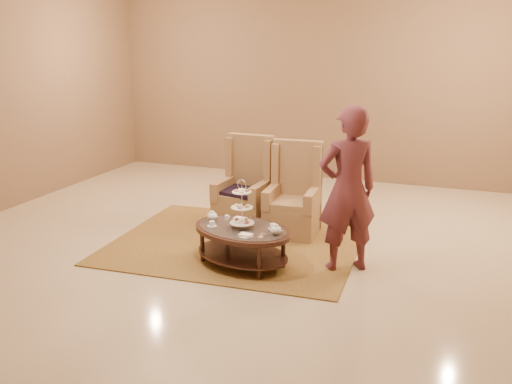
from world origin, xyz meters
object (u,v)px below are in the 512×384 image
at_px(tea_table, 242,235).
at_px(person, 348,190).
at_px(armchair_left, 246,196).
at_px(armchair_right, 294,203).

bearing_deg(tea_table, person, 33.60).
height_order(armchair_left, armchair_right, armchair_left).
relative_size(armchair_right, person, 0.66).
height_order(armchair_left, person, person).
bearing_deg(person, tea_table, -18.24).
bearing_deg(armchair_left, armchair_right, -4.04).
relative_size(tea_table, person, 0.76).
relative_size(tea_table, armchair_right, 1.16).
bearing_deg(armchair_left, tea_table, -67.36).
xyz_separation_m(armchair_left, person, (1.61, -1.06, 0.50)).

